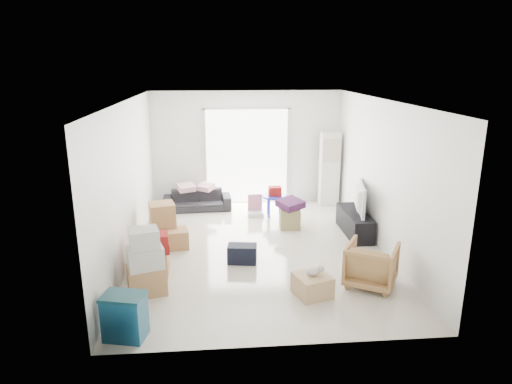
{
  "coord_description": "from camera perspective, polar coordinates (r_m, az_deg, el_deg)",
  "views": [
    {
      "loc": [
        -0.72,
        -7.77,
        3.31
      ],
      "look_at": [
        -0.02,
        0.2,
        1.04
      ],
      "focal_mm": 32.0,
      "sensor_mm": 36.0,
      "label": 1
    }
  ],
  "objects": [
    {
      "name": "pillow_left",
      "position": [
        10.61,
        -8.75,
        1.21
      ],
      "size": [
        0.46,
        0.42,
        0.12
      ],
      "primitive_type": "cube",
      "rotation": [
        0.0,
        0.0,
        0.4
      ],
      "color": "#CE96AB",
      "rests_on": "sofa"
    },
    {
      "name": "ac_tower",
      "position": [
        11.03,
        9.15,
        2.86
      ],
      "size": [
        0.45,
        0.3,
        1.75
      ],
      "primitive_type": "cube",
      "color": "silver",
      "rests_on": "room_shell"
    },
    {
      "name": "box_stack_b",
      "position": [
        7.63,
        -12.85,
        -7.71
      ],
      "size": [
        0.6,
        0.52,
        0.68
      ],
      "rotation": [
        0.0,
        0.0,
        0.14
      ],
      "color": "#AD744E",
      "rests_on": "room_shell"
    },
    {
      "name": "sliding_door",
      "position": [
        10.97,
        -1.15,
        4.95
      ],
      "size": [
        2.1,
        0.04,
        2.33
      ],
      "color": "white",
      "rests_on": "room_shell"
    },
    {
      "name": "tv_console",
      "position": [
        9.36,
        12.22,
        -3.79
      ],
      "size": [
        0.41,
        1.36,
        0.45
      ],
      "primitive_type": "cube",
      "color": "black",
      "rests_on": "room_shell"
    },
    {
      "name": "armchair",
      "position": [
        7.26,
        14.23,
        -8.56
      ],
      "size": [
        0.97,
        0.95,
        0.75
      ],
      "primitive_type": "imported",
      "rotation": [
        0.0,
        0.0,
        2.62
      ],
      "color": "#A37A48",
      "rests_on": "room_shell"
    },
    {
      "name": "room_shell",
      "position": [
        8.05,
        0.28,
        1.73
      ],
      "size": [
        4.98,
        6.48,
        3.18
      ],
      "color": "beige",
      "rests_on": "ground"
    },
    {
      "name": "blanket",
      "position": [
        9.43,
        4.31,
        -1.69
      ],
      "size": [
        0.62,
        0.62,
        0.14
      ],
      "primitive_type": "cube",
      "rotation": [
        0.0,
        0.0,
        0.53
      ],
      "color": "#461D49",
      "rests_on": "ottoman"
    },
    {
      "name": "loose_box",
      "position": [
        8.63,
        -9.9,
        -5.74
      ],
      "size": [
        0.48,
        0.48,
        0.35
      ],
      "primitive_type": "cube",
      "rotation": [
        0.0,
        0.0,
        0.16
      ],
      "color": "#AD744E",
      "rests_on": "room_shell"
    },
    {
      "name": "sofa",
      "position": [
        10.72,
        -7.37,
        -0.61
      ],
      "size": [
        1.58,
        0.54,
        0.61
      ],
      "primitive_type": "imported",
      "rotation": [
        0.0,
        0.0,
        0.06
      ],
      "color": "#28282D",
      "rests_on": "room_shell"
    },
    {
      "name": "wood_crate",
      "position": [
        6.9,
        7.06,
        -11.49
      ],
      "size": [
        0.61,
        0.61,
        0.32
      ],
      "primitive_type": "cube",
      "rotation": [
        0.0,
        0.0,
        0.32
      ],
      "color": "tan",
      "rests_on": "room_shell"
    },
    {
      "name": "box_stack_c",
      "position": [
        8.81,
        -11.58,
        -3.91
      ],
      "size": [
        0.56,
        0.55,
        0.79
      ],
      "rotation": [
        0.0,
        0.0,
        0.05
      ],
      "color": "#AD744E",
      "rests_on": "room_shell"
    },
    {
      "name": "plush_bunny",
      "position": [
        6.81,
        7.37,
        -9.77
      ],
      "size": [
        0.28,
        0.16,
        0.14
      ],
      "rotation": [
        0.0,
        0.0,
        0.0
      ],
      "color": "#B2ADA8",
      "rests_on": "wood_crate"
    },
    {
      "name": "box_stack_a",
      "position": [
        6.99,
        -13.6,
        -8.8
      ],
      "size": [
        0.65,
        0.58,
        1.0
      ],
      "rotation": [
        0.0,
        0.0,
        0.26
      ],
      "color": "#AD744E",
      "rests_on": "room_shell"
    },
    {
      "name": "ottoman",
      "position": [
        9.51,
        4.28,
        -3.27
      ],
      "size": [
        0.45,
        0.45,
        0.41
      ],
      "primitive_type": "cube",
      "rotation": [
        0.0,
        0.0,
        -0.1
      ],
      "color": "#9D8D5B",
      "rests_on": "room_shell"
    },
    {
      "name": "toy_walker",
      "position": [
        10.29,
        -0.1,
        -2.19
      ],
      "size": [
        0.35,
        0.31,
        0.47
      ],
      "rotation": [
        0.0,
        0.0,
        0.01
      ],
      "color": "silver",
      "rests_on": "room_shell"
    },
    {
      "name": "duffel_bag",
      "position": [
        7.9,
        -1.75,
        -7.72
      ],
      "size": [
        0.53,
        0.36,
        0.31
      ],
      "primitive_type": "cube",
      "rotation": [
        0.0,
        0.0,
        -0.14
      ],
      "color": "black",
      "rests_on": "room_shell"
    },
    {
      "name": "storage_bins",
      "position": [
        6.06,
        -16.09,
        -14.69
      ],
      "size": [
        0.58,
        0.46,
        0.59
      ],
      "rotation": [
        0.0,
        0.0,
        -0.22
      ],
      "color": "navy",
      "rests_on": "room_shell"
    },
    {
      "name": "television",
      "position": [
        9.27,
        12.33,
        -2.08
      ],
      "size": [
        0.79,
        1.12,
        0.13
      ],
      "primitive_type": "imported",
      "rotation": [
        0.0,
        0.0,
        1.36
      ],
      "color": "black",
      "rests_on": "tv_console"
    },
    {
      "name": "kids_table",
      "position": [
        10.15,
        2.35,
        -0.37
      ],
      "size": [
        0.55,
        0.55,
        0.67
      ],
      "rotation": [
        0.0,
        0.0,
        0.37
      ],
      "color": "#202DC7",
      "rests_on": "room_shell"
    },
    {
      "name": "pillow_right",
      "position": [
        10.6,
        -6.29,
        1.34
      ],
      "size": [
        0.5,
        0.48,
        0.13
      ],
      "primitive_type": "cube",
      "rotation": [
        0.0,
        0.0,
        -0.66
      ],
      "color": "#CE96AB",
      "rests_on": "sofa"
    }
  ]
}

